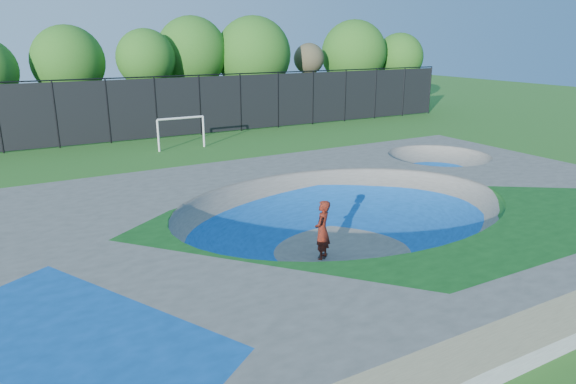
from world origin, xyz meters
The scene contains 7 objects.
ground centered at (0.00, 0.00, 0.00)m, with size 120.00×120.00×0.00m, color #27631B.
skate_deck centered at (0.00, 0.00, 0.75)m, with size 22.00×14.00×1.50m, color gray.
skater centered at (-1.11, -0.43, 0.93)m, with size 0.68×0.44×1.85m, color #B92A0E.
skateboard centered at (-1.11, -0.43, 0.03)m, with size 0.78×0.22×0.05m, color black.
soccer_goal centered at (0.35, 17.08, 1.32)m, with size 2.90×0.12×1.91m.
fence centered at (0.00, 21.00, 2.10)m, with size 48.09×0.09×4.04m.
treeline centered at (-1.39, 26.07, 5.04)m, with size 53.00×7.04×8.63m.
Camera 1 is at (-8.95, -12.26, 6.38)m, focal length 32.00 mm.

